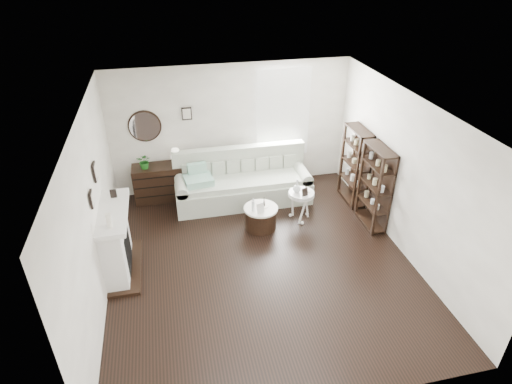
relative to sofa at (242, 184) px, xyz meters
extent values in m
plane|color=black|center=(-0.09, -2.09, -0.36)|extent=(5.50, 5.50, 0.00)
plane|color=white|center=(-0.09, -2.09, 2.34)|extent=(5.50, 5.50, 0.00)
plane|color=beige|center=(-0.09, 0.66, 0.99)|extent=(5.00, 0.00, 5.00)
plane|color=beige|center=(-0.09, -4.84, 0.99)|extent=(5.00, 0.00, 5.00)
plane|color=beige|center=(-2.59, -2.09, 0.99)|extent=(0.00, 5.50, 5.50)
plane|color=beige|center=(2.41, -2.09, 0.99)|extent=(0.00, 5.50, 5.50)
cube|color=white|center=(1.01, 0.64, 1.24)|extent=(1.00, 0.02, 1.80)
cube|color=white|center=(1.01, 0.58, 1.24)|extent=(1.15, 0.02, 1.90)
cylinder|color=silver|center=(-1.84, 0.63, 1.19)|extent=(0.60, 0.03, 0.60)
cube|color=black|center=(-0.99, 0.63, 1.39)|extent=(0.20, 0.03, 0.26)
cube|color=white|center=(-2.42, -1.79, 0.19)|extent=(0.34, 1.20, 1.10)
cube|color=black|center=(-2.39, -1.79, 0.04)|extent=(0.30, 0.65, 0.70)
cube|color=white|center=(-2.37, -1.79, 0.76)|extent=(0.44, 1.35, 0.08)
cube|color=black|center=(-2.34, -1.79, -0.33)|extent=(0.50, 1.40, 0.05)
cylinder|color=silver|center=(-2.37, -2.24, 0.91)|extent=(0.08, 0.08, 0.22)
cube|color=black|center=(-2.37, -1.39, 0.87)|extent=(0.10, 0.03, 0.14)
cube|color=black|center=(-2.56, -2.14, 1.24)|extent=(0.03, 0.18, 0.24)
cube|color=black|center=(-2.56, -1.49, 1.34)|extent=(0.03, 0.22, 0.28)
cube|color=black|center=(2.24, -0.54, 0.44)|extent=(0.30, 0.80, 1.60)
cylinder|color=tan|center=(2.22, -0.79, 0.16)|extent=(0.08, 0.08, 0.11)
cylinder|color=tan|center=(2.22, -0.54, 0.16)|extent=(0.08, 0.08, 0.11)
cylinder|color=tan|center=(2.22, -0.29, 0.16)|extent=(0.08, 0.08, 0.11)
cylinder|color=tan|center=(2.22, -0.79, 0.56)|extent=(0.08, 0.08, 0.11)
cylinder|color=tan|center=(2.22, -0.54, 0.56)|extent=(0.08, 0.08, 0.11)
cylinder|color=tan|center=(2.22, -0.29, 0.56)|extent=(0.08, 0.08, 0.11)
cylinder|color=tan|center=(2.22, -0.79, 0.96)|extent=(0.08, 0.08, 0.11)
cylinder|color=tan|center=(2.22, -0.54, 0.96)|extent=(0.08, 0.08, 0.11)
cylinder|color=tan|center=(2.22, -0.29, 0.96)|extent=(0.08, 0.08, 0.11)
cube|color=black|center=(2.24, -1.44, 0.44)|extent=(0.30, 0.80, 1.60)
cylinder|color=tan|center=(2.22, -1.69, 0.16)|extent=(0.08, 0.08, 0.11)
cylinder|color=tan|center=(2.22, -1.44, 0.16)|extent=(0.08, 0.08, 0.11)
cylinder|color=tan|center=(2.22, -1.19, 0.16)|extent=(0.08, 0.08, 0.11)
cylinder|color=tan|center=(2.22, -1.69, 0.56)|extent=(0.08, 0.08, 0.11)
cylinder|color=tan|center=(2.22, -1.44, 0.56)|extent=(0.08, 0.08, 0.11)
cylinder|color=tan|center=(2.22, -1.19, 0.56)|extent=(0.08, 0.08, 0.11)
cylinder|color=tan|center=(2.22, -1.69, 0.96)|extent=(0.08, 0.08, 0.11)
cylinder|color=tan|center=(2.22, -1.44, 0.96)|extent=(0.08, 0.08, 0.11)
cylinder|color=tan|center=(2.22, -1.19, 0.96)|extent=(0.08, 0.08, 0.11)
cube|color=#A0A997|center=(0.00, -0.09, -0.13)|extent=(2.78, 0.96, 0.45)
cube|color=#A0A997|center=(0.00, -0.12, 0.14)|extent=(2.40, 0.77, 0.11)
cube|color=#A0A997|center=(0.00, 0.29, 0.29)|extent=(2.78, 0.21, 0.85)
cube|color=#A0A997|center=(-1.26, -0.09, -0.08)|extent=(0.24, 0.91, 0.56)
cube|color=#A0A997|center=(1.26, -0.09, -0.08)|extent=(0.24, 0.91, 0.56)
cube|color=teal|center=(-0.91, -0.14, 0.27)|extent=(0.60, 0.51, 0.14)
cube|color=brown|center=(1.18, -0.06, -0.17)|extent=(0.58, 0.25, 0.37)
cube|color=black|center=(-1.63, 0.38, 0.03)|extent=(1.15, 0.48, 0.77)
cube|color=black|center=(-1.63, 0.13, -0.15)|extent=(1.11, 0.01, 0.02)
cube|color=black|center=(-1.63, 0.13, 0.07)|extent=(1.11, 0.01, 0.02)
cube|color=black|center=(-1.63, 0.13, 0.28)|extent=(1.11, 0.01, 0.01)
imported|color=#195819|center=(-1.92, 0.34, 0.57)|extent=(0.35, 0.32, 0.32)
cylinder|color=black|center=(0.14, -1.12, -0.15)|extent=(0.59, 0.59, 0.41)
cylinder|color=silver|center=(0.14, -1.12, 0.07)|extent=(0.64, 0.64, 0.04)
cylinder|color=white|center=(0.96, -1.00, 0.23)|extent=(0.49, 0.49, 0.03)
cylinder|color=white|center=(0.96, -1.00, 0.19)|extent=(0.50, 0.50, 0.02)
cylinder|color=white|center=(0.96, -1.00, -0.07)|extent=(0.04, 0.04, 0.57)
cylinder|color=silver|center=(-0.02, -1.19, 0.22)|extent=(0.06, 0.06, 0.27)
cube|color=silver|center=(0.10, -1.28, 0.18)|extent=(0.15, 0.09, 0.19)
cube|color=black|center=(0.99, -1.13, 0.33)|extent=(0.12, 0.07, 0.15)
camera|label=1|loc=(-1.40, -7.66, 4.39)|focal=30.00mm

